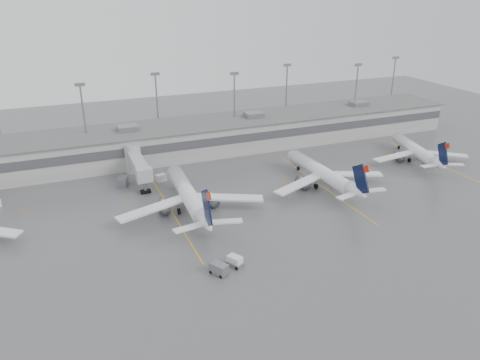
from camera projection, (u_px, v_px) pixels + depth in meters
name	position (u px, v px, depth m)	size (l,w,h in m)	color
ground	(309.00, 255.00, 79.34)	(260.00, 260.00, 0.00)	#4F4F51
terminal	(203.00, 137.00, 127.27)	(152.00, 17.00, 9.45)	#9B9B96
light_masts	(196.00, 104.00, 129.16)	(142.40, 8.00, 20.60)	gray
jet_bridge_right	(136.00, 162.00, 109.80)	(4.00, 17.20, 7.00)	#A3A5A8
stand_markings	(253.00, 200.00, 99.84)	(105.25, 40.00, 0.01)	#E9B00D
jet_mid_left	(189.00, 196.00, 93.60)	(29.89, 33.55, 10.85)	white
jet_mid_right	(324.00, 173.00, 105.31)	(28.05, 31.47, 10.18)	white
jet_far_right	(417.00, 150.00, 120.63)	(24.65, 27.98, 9.22)	white
baggage_tug	(235.00, 262.00, 76.14)	(2.82, 3.21, 1.77)	white
baggage_cart	(219.00, 269.00, 73.90)	(2.88, 3.32, 1.86)	slate
gse_uld_b	(161.00, 178.00, 108.95)	(2.27, 1.51, 1.60)	white
gse_uld_c	(304.00, 162.00, 118.22)	(2.61, 1.74, 1.85)	white
gse_loader	(123.00, 182.00, 106.45)	(1.96, 3.13, 1.96)	slate
cone_a	(21.00, 210.00, 94.61)	(0.41, 0.41, 0.65)	orange
cone_b	(125.00, 202.00, 97.95)	(0.44, 0.44, 0.69)	orange
cone_c	(286.00, 179.00, 109.49)	(0.49, 0.49, 0.79)	orange
cone_d	(385.00, 153.00, 126.18)	(0.47, 0.47, 0.75)	orange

